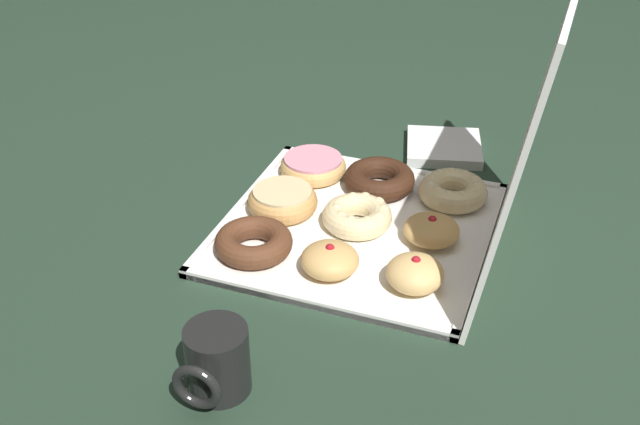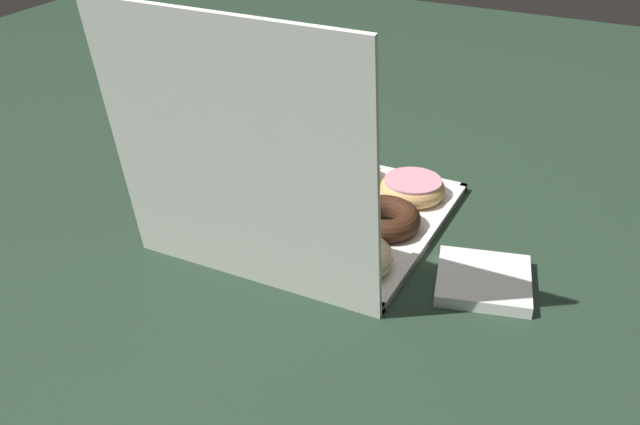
{
  "view_description": "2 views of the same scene",
  "coord_description": "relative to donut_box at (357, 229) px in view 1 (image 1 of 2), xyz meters",
  "views": [
    {
      "loc": [
        0.99,
        0.3,
        0.7
      ],
      "look_at": [
        0.05,
        -0.05,
        0.05
      ],
      "focal_mm": 43.5,
      "sensor_mm": 36.0,
      "label": 1
    },
    {
      "loc": [
        -0.49,
        0.98,
        0.64
      ],
      "look_at": [
        -0.02,
        0.03,
        0.03
      ],
      "focal_mm": 40.92,
      "sensor_mm": 36.0,
      "label": 2
    }
  ],
  "objects": [
    {
      "name": "chocolate_cake_ring_donut_2",
      "position": [
        0.12,
        -0.12,
        0.02
      ],
      "size": [
        0.12,
        0.12,
        0.04
      ],
      "color": "#59331E",
      "rests_on": "donut_box"
    },
    {
      "name": "jelly_filled_donut_5",
      "position": [
        0.13,
        0.0,
        0.03
      ],
      "size": [
        0.09,
        0.09,
        0.05
      ],
      "color": "tan",
      "rests_on": "donut_box"
    },
    {
      "name": "pink_frosted_donut_0",
      "position": [
        -0.13,
        -0.12,
        0.02
      ],
      "size": [
        0.12,
        0.12,
        0.04
      ],
      "color": "tan",
      "rests_on": "donut_box"
    },
    {
      "name": "jelly_filled_donut_8",
      "position": [
        0.12,
        0.12,
        0.03
      ],
      "size": [
        0.08,
        0.08,
        0.05
      ],
      "color": "#E5B770",
      "rests_on": "donut_box"
    },
    {
      "name": "chocolate_cake_ring_donut_3",
      "position": [
        -0.12,
        -0.0,
        0.02
      ],
      "size": [
        0.12,
        0.12,
        0.04
      ],
      "color": "#381E11",
      "rests_on": "donut_box"
    },
    {
      "name": "glazed_ring_donut_1",
      "position": [
        -0.0,
        -0.13,
        0.03
      ],
      "size": [
        0.12,
        0.12,
        0.04
      ],
      "color": "tan",
      "rests_on": "donut_box"
    },
    {
      "name": "ground_plane",
      "position": [
        0.0,
        0.0,
        -0.01
      ],
      "size": [
        3.0,
        3.0,
        0.0
      ],
      "primitive_type": "plane",
      "color": "#233828"
    },
    {
      "name": "donut_box",
      "position": [
        0.0,
        0.0,
        0.0
      ],
      "size": [
        0.41,
        0.41,
        0.01
      ],
      "color": "white",
      "rests_on": "ground"
    },
    {
      "name": "coffee_mug",
      "position": [
        0.39,
        -0.05,
        0.04
      ],
      "size": [
        0.1,
        0.08,
        0.09
      ],
      "color": "black",
      "rests_on": "ground"
    },
    {
      "name": "cruller_donut_6",
      "position": [
        -0.13,
        0.13,
        0.03
      ],
      "size": [
        0.12,
        0.12,
        0.04
      ],
      "color": "beige",
      "rests_on": "donut_box"
    },
    {
      "name": "box_lid_open",
      "position": [
        0.0,
        0.24,
        0.21
      ],
      "size": [
        0.41,
        0.07,
        0.42
      ],
      "primitive_type": "cube",
      "rotation": [
        1.43,
        0.0,
        0.0
      ],
      "color": "white",
      "rests_on": "ground"
    },
    {
      "name": "napkin_stack",
      "position": [
        -0.31,
        0.07,
        0.0
      ],
      "size": [
        0.17,
        0.17,
        0.02
      ],
      "primitive_type": "cube",
      "rotation": [
        0.0,
        0.0,
        0.25
      ],
      "color": "white",
      "rests_on": "ground"
    },
    {
      "name": "jelly_filled_donut_7",
      "position": [
        -0.0,
        0.12,
        0.03
      ],
      "size": [
        0.09,
        0.09,
        0.05
      ],
      "color": "tan",
      "rests_on": "donut_box"
    },
    {
      "name": "cruller_donut_4",
      "position": [
        -0.0,
        0.0,
        0.03
      ],
      "size": [
        0.11,
        0.11,
        0.04
      ],
      "color": "beige",
      "rests_on": "donut_box"
    }
  ]
}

